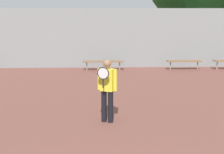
{
  "coord_description": "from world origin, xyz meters",
  "views": [
    {
      "loc": [
        -0.53,
        -2.42,
        2.74
      ],
      "look_at": [
        -0.17,
        6.55,
        0.96
      ],
      "focal_mm": 50.0,
      "sensor_mm": 36.0,
      "label": 1
    }
  ],
  "objects": [
    {
      "name": "tennis_player",
      "position": [
        -0.35,
        5.34,
        0.92
      ],
      "size": [
        0.51,
        0.49,
        1.64
      ],
      "rotation": [
        0.0,
        0.0,
        -0.39
      ],
      "color": "black",
      "rests_on": "ground_plane"
    },
    {
      "name": "bench_courtside_far",
      "position": [
        -0.35,
        13.08,
        0.44
      ],
      "size": [
        2.07,
        0.4,
        0.48
      ],
      "color": "brown",
      "rests_on": "ground_plane"
    },
    {
      "name": "bench_adjacent_court",
      "position": [
        3.76,
        13.08,
        0.44
      ],
      "size": [
        1.75,
        0.4,
        0.48
      ],
      "color": "brown",
      "rests_on": "ground_plane"
    },
    {
      "name": "back_fence",
      "position": [
        0.0,
        14.05,
        1.55
      ],
      "size": [
        33.52,
        0.06,
        3.1
      ],
      "color": "gray",
      "rests_on": "ground_plane"
    }
  ]
}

